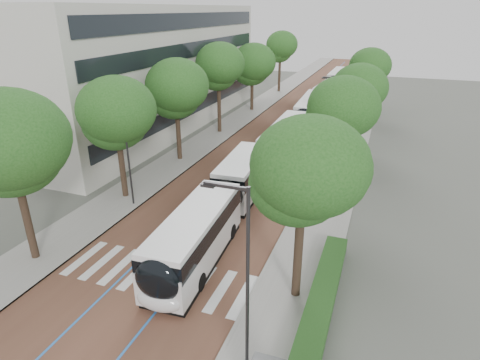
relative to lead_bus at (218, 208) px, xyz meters
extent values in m
plane|color=#51544C|center=(-1.40, -6.77, -1.63)|extent=(160.00, 160.00, 0.00)
cube|color=brown|center=(-1.40, 33.23, -1.62)|extent=(11.00, 140.00, 0.02)
cube|color=gray|center=(-8.90, 33.23, -1.57)|extent=(4.00, 140.00, 0.12)
cube|color=gray|center=(6.10, 33.23, -1.57)|extent=(4.00, 140.00, 0.12)
cube|color=gray|center=(-7.00, 33.23, -1.57)|extent=(0.20, 140.00, 0.14)
cube|color=gray|center=(4.20, 33.23, -1.57)|extent=(0.20, 140.00, 0.14)
cube|color=silver|center=(-6.20, -5.77, -1.60)|extent=(0.55, 3.60, 0.01)
cube|color=silver|center=(-4.95, -5.77, -1.60)|extent=(0.55, 3.60, 0.01)
cube|color=silver|center=(-3.70, -5.77, -1.60)|extent=(0.55, 3.60, 0.01)
cube|color=silver|center=(-2.45, -5.77, -1.60)|extent=(0.55, 3.60, 0.01)
cube|color=silver|center=(-1.20, -5.77, -1.60)|extent=(0.55, 3.60, 0.01)
cube|color=silver|center=(0.05, -5.77, -1.60)|extent=(0.55, 3.60, 0.01)
cube|color=silver|center=(1.30, -5.77, -1.60)|extent=(0.55, 3.60, 0.01)
cube|color=silver|center=(2.55, -5.77, -1.60)|extent=(0.55, 3.60, 0.01)
cube|color=silver|center=(3.80, -5.77, -1.60)|extent=(0.55, 3.60, 0.01)
cube|color=blue|center=(-3.00, 33.23, -1.60)|extent=(0.12, 126.00, 0.01)
cube|color=blue|center=(0.20, 33.23, -1.60)|extent=(0.12, 126.00, 0.01)
cube|color=beige|center=(-20.90, 21.23, 5.37)|extent=(18.00, 40.00, 14.00)
cube|color=black|center=(-11.85, 21.23, 1.37)|extent=(0.12, 38.00, 1.60)
cube|color=black|center=(-11.85, 21.23, 4.57)|extent=(0.12, 38.00, 1.60)
cube|color=black|center=(-11.85, 21.23, 7.77)|extent=(0.12, 38.00, 1.60)
cube|color=black|center=(-11.85, 21.23, 10.77)|extent=(0.12, 38.00, 1.60)
cube|color=#204819|center=(7.70, -6.77, -1.11)|extent=(1.20, 14.00, 0.80)
cylinder|color=#2B2B2D|center=(5.40, -9.77, 2.49)|extent=(0.14, 0.14, 8.00)
cube|color=#2B2B2D|center=(4.60, -9.77, 6.39)|extent=(1.70, 0.12, 0.12)
cube|color=#2B2B2D|center=(3.90, -9.77, 6.31)|extent=(0.50, 0.20, 0.10)
cylinder|color=#2B2B2D|center=(5.40, 15.23, 2.49)|extent=(0.14, 0.14, 8.00)
cube|color=#2B2B2D|center=(4.60, 15.23, 6.39)|extent=(1.70, 0.12, 0.12)
cube|color=#2B2B2D|center=(3.90, 15.23, 6.31)|extent=(0.50, 0.20, 0.10)
cylinder|color=#2B2B2D|center=(-7.50, 1.23, 2.49)|extent=(0.14, 0.14, 8.00)
cylinder|color=black|center=(-8.90, -6.77, 0.81)|extent=(0.44, 0.44, 4.87)
ellipsoid|color=#1C4C18|center=(-8.90, -6.77, 5.23)|extent=(6.17, 6.17, 5.24)
cylinder|color=black|center=(-8.90, 2.23, 0.65)|extent=(0.44, 0.44, 4.55)
ellipsoid|color=#1C4C18|center=(-8.90, 2.23, 4.78)|extent=(5.63, 5.63, 4.79)
cylinder|color=black|center=(-8.90, 11.23, 0.72)|extent=(0.44, 0.44, 4.70)
ellipsoid|color=#1C4C18|center=(-8.90, 11.23, 4.99)|extent=(5.76, 5.76, 4.90)
cylinder|color=black|center=(-8.90, 21.23, 0.99)|extent=(0.44, 0.44, 5.25)
ellipsoid|color=#1C4C18|center=(-8.90, 21.23, 5.76)|extent=(5.51, 5.51, 4.68)
cylinder|color=black|center=(-8.90, 33.23, 0.57)|extent=(0.44, 0.44, 4.40)
ellipsoid|color=#1C4C18|center=(-8.90, 33.23, 4.58)|extent=(6.08, 6.08, 5.16)
cylinder|color=black|center=(-8.90, 48.23, 1.00)|extent=(0.44, 0.44, 5.25)
ellipsoid|color=#1C4C18|center=(-8.90, 48.23, 5.77)|extent=(5.34, 5.34, 4.54)
cylinder|color=black|center=(6.30, -4.77, 0.74)|extent=(0.44, 0.44, 4.74)
ellipsoid|color=#1C4C18|center=(6.30, -4.77, 5.05)|extent=(5.34, 5.34, 4.54)
cylinder|color=black|center=(6.30, 7.23, 0.76)|extent=(0.44, 0.44, 4.77)
ellipsoid|color=#1C4C18|center=(6.30, 7.23, 5.09)|extent=(5.08, 5.08, 4.32)
cylinder|color=black|center=(6.30, 21.23, 0.39)|extent=(0.44, 0.44, 4.04)
ellipsoid|color=#1C4C18|center=(6.30, 21.23, 4.07)|extent=(5.67, 5.67, 4.82)
cylinder|color=black|center=(6.30, 37.23, 0.47)|extent=(0.44, 0.44, 4.20)
ellipsoid|color=#1C4C18|center=(6.30, 37.23, 4.29)|extent=(5.61, 5.61, 4.77)
cylinder|color=black|center=(-0.08, 1.30, 0.15)|extent=(2.35, 1.04, 2.30)
cube|color=silver|center=(0.23, -3.82, -0.37)|extent=(3.06, 9.49, 1.82)
cube|color=black|center=(0.23, -3.82, 0.77)|extent=(3.09, 9.31, 0.97)
cube|color=white|center=(0.23, -3.82, 1.42)|extent=(3.00, 9.30, 0.31)
cube|color=black|center=(0.23, -3.82, -1.45)|extent=(2.98, 9.12, 0.35)
cube|color=silver|center=(-0.34, 5.61, -0.37)|extent=(2.96, 7.88, 1.82)
cube|color=black|center=(-0.34, 5.61, 0.77)|extent=(2.99, 7.72, 0.97)
cube|color=white|center=(-0.34, 5.61, 1.42)|extent=(2.90, 7.72, 0.31)
cube|color=black|center=(-0.34, 5.61, -1.45)|extent=(2.89, 7.56, 0.35)
ellipsoid|color=black|center=(0.50, -8.35, 0.38)|extent=(2.41, 1.24, 2.28)
ellipsoid|color=silver|center=(0.50, -8.40, -0.76)|extent=(2.41, 1.14, 1.14)
cylinder|color=black|center=(-0.76, -6.17, -1.13)|extent=(0.36, 1.02, 1.00)
cylinder|color=black|center=(1.49, -6.03, -1.13)|extent=(0.36, 1.02, 1.00)
cylinder|color=black|center=(-1.57, 7.21, -1.13)|extent=(0.36, 1.02, 1.00)
cylinder|color=black|center=(0.69, 7.34, -1.13)|extent=(0.36, 1.02, 1.00)
cylinder|color=black|center=(-1.08, -0.82, -1.13)|extent=(0.36, 1.02, 1.00)
cylinder|color=black|center=(1.17, -0.68, -1.13)|extent=(0.36, 1.02, 1.00)
cube|color=silver|center=(0.37, 16.05, -0.37)|extent=(2.65, 12.03, 1.82)
cube|color=black|center=(0.37, 16.05, 0.77)|extent=(2.68, 11.79, 0.97)
cube|color=white|center=(0.37, 16.05, 1.42)|extent=(2.59, 11.79, 0.31)
cube|color=black|center=(0.37, 16.05, -1.45)|extent=(2.59, 11.55, 0.35)
ellipsoid|color=black|center=(0.44, 10.20, 0.38)|extent=(2.36, 1.13, 2.28)
ellipsoid|color=silver|center=(0.44, 10.15, -0.76)|extent=(2.36, 1.03, 1.14)
cylinder|color=black|center=(-0.71, 12.44, -1.13)|extent=(0.31, 1.00, 1.00)
cylinder|color=black|center=(1.55, 12.46, -1.13)|extent=(0.31, 1.00, 1.00)
cylinder|color=black|center=(-0.81, 19.84, -1.13)|extent=(0.31, 1.00, 1.00)
cylinder|color=black|center=(1.45, 19.86, -1.13)|extent=(0.31, 1.00, 1.00)
cube|color=silver|center=(0.34, 29.45, -0.37)|extent=(3.00, 12.09, 1.82)
cube|color=black|center=(0.34, 29.45, 0.77)|extent=(3.03, 11.86, 0.97)
cube|color=white|center=(0.34, 29.45, 1.42)|extent=(2.94, 11.85, 0.31)
cube|color=black|center=(0.34, 29.45, -1.45)|extent=(2.93, 11.61, 0.35)
ellipsoid|color=black|center=(0.59, 23.61, 0.38)|extent=(2.39, 1.20, 2.28)
ellipsoid|color=silver|center=(0.59, 23.56, -0.76)|extent=(2.39, 1.10, 1.14)
cylinder|color=black|center=(-0.64, 25.81, -1.13)|extent=(0.34, 1.01, 1.00)
cylinder|color=black|center=(1.62, 25.90, -1.13)|extent=(0.34, 1.01, 1.00)
cylinder|color=black|center=(-0.95, 33.20, -1.13)|extent=(0.34, 1.01, 1.00)
cylinder|color=black|center=(1.31, 33.30, -1.13)|extent=(0.34, 1.01, 1.00)
cube|color=silver|center=(0.74, 41.81, -0.37)|extent=(3.17, 12.12, 1.82)
cube|color=black|center=(0.74, 41.81, 0.77)|extent=(3.20, 11.88, 0.97)
cube|color=white|center=(0.74, 41.81, 1.42)|extent=(3.11, 11.88, 0.31)
cube|color=black|center=(0.74, 41.81, -1.45)|extent=(3.09, 11.64, 0.35)
ellipsoid|color=black|center=(0.41, 35.97, 0.38)|extent=(2.41, 1.23, 2.28)
ellipsoid|color=silver|center=(0.41, 35.92, -0.76)|extent=(2.40, 1.13, 1.14)
cylinder|color=black|center=(-0.59, 38.28, -1.13)|extent=(0.36, 1.02, 1.00)
cylinder|color=black|center=(1.67, 38.16, -1.13)|extent=(0.36, 1.02, 1.00)
cylinder|color=black|center=(-0.17, 45.67, -1.13)|extent=(0.36, 1.02, 1.00)
cylinder|color=black|center=(2.08, 45.54, -1.13)|extent=(0.36, 1.02, 1.00)
cube|color=silver|center=(0.40, 55.34, -0.37)|extent=(2.56, 12.01, 1.82)
cube|color=black|center=(0.40, 55.34, 0.77)|extent=(2.60, 11.77, 0.97)
cube|color=white|center=(0.40, 55.34, 1.42)|extent=(2.51, 11.77, 0.31)
cube|color=black|center=(0.40, 55.34, -1.45)|extent=(2.51, 11.53, 0.35)
ellipsoid|color=black|center=(0.37, 49.49, 0.38)|extent=(2.36, 1.11, 2.28)
ellipsoid|color=silver|center=(0.37, 49.44, -0.76)|extent=(2.36, 1.01, 1.14)
cylinder|color=black|center=(-0.75, 51.75, -1.13)|extent=(0.31, 1.00, 1.00)
cylinder|color=black|center=(1.51, 51.74, -1.13)|extent=(0.31, 1.00, 1.00)
cylinder|color=black|center=(-0.71, 59.15, -1.13)|extent=(0.31, 1.00, 1.00)
cylinder|color=black|center=(1.55, 59.14, -1.13)|extent=(0.31, 1.00, 1.00)
camera|label=1|loc=(9.37, -21.37, 12.00)|focal=30.00mm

